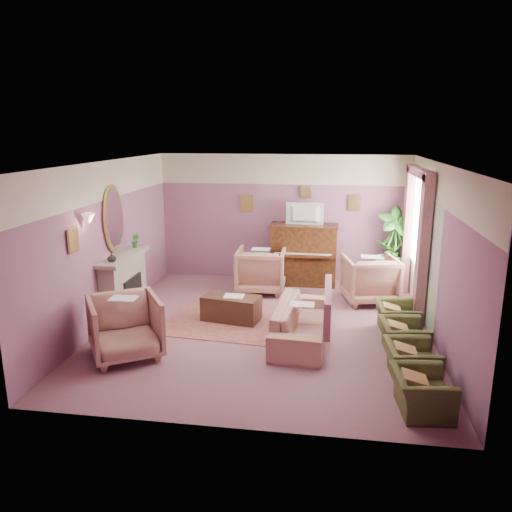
# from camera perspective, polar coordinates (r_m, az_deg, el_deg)

# --- Properties ---
(floor) EXTENTS (5.50, 6.00, 0.01)m
(floor) POSITION_cam_1_polar(r_m,az_deg,el_deg) (8.65, 0.99, -8.23)
(floor) COLOR #84565F
(floor) RESTS_ON ground
(ceiling) EXTENTS (5.50, 6.00, 0.01)m
(ceiling) POSITION_cam_1_polar(r_m,az_deg,el_deg) (8.01, 1.08, 10.62)
(ceiling) COLOR silver
(ceiling) RESTS_ON wall_back
(wall_back) EXTENTS (5.50, 0.02, 2.80)m
(wall_back) POSITION_cam_1_polar(r_m,az_deg,el_deg) (11.14, 3.08, 4.34)
(wall_back) COLOR #6A466A
(wall_back) RESTS_ON floor
(wall_front) EXTENTS (5.50, 0.02, 2.80)m
(wall_front) POSITION_cam_1_polar(r_m,az_deg,el_deg) (5.38, -3.22, -6.45)
(wall_front) COLOR #6A466A
(wall_front) RESTS_ON floor
(wall_left) EXTENTS (0.02, 6.00, 2.80)m
(wall_left) POSITION_cam_1_polar(r_m,az_deg,el_deg) (8.99, -16.62, 1.40)
(wall_left) COLOR #6A466A
(wall_left) RESTS_ON floor
(wall_right) EXTENTS (0.02, 6.00, 2.80)m
(wall_right) POSITION_cam_1_polar(r_m,az_deg,el_deg) (8.33, 20.14, 0.13)
(wall_right) COLOR #6A466A
(wall_right) RESTS_ON floor
(picture_rail_band) EXTENTS (5.50, 0.01, 0.65)m
(picture_rail_band) POSITION_cam_1_polar(r_m,az_deg,el_deg) (11.00, 3.14, 9.86)
(picture_rail_band) COLOR beige
(picture_rail_band) RESTS_ON wall_back
(stripe_panel) EXTENTS (0.01, 3.00, 2.15)m
(stripe_panel) POSITION_cam_1_polar(r_m,az_deg,el_deg) (9.64, 18.42, 0.11)
(stripe_panel) COLOR #A9B29E
(stripe_panel) RESTS_ON wall_right
(fireplace_surround) EXTENTS (0.30, 1.40, 1.10)m
(fireplace_surround) POSITION_cam_1_polar(r_m,az_deg,el_deg) (9.32, -14.84, -3.46)
(fireplace_surround) COLOR tan
(fireplace_surround) RESTS_ON floor
(fireplace_inset) EXTENTS (0.18, 0.72, 0.68)m
(fireplace_inset) POSITION_cam_1_polar(r_m,az_deg,el_deg) (9.33, -14.22, -4.37)
(fireplace_inset) COLOR black
(fireplace_inset) RESTS_ON floor
(fire_ember) EXTENTS (0.06, 0.54, 0.10)m
(fire_ember) POSITION_cam_1_polar(r_m,az_deg,el_deg) (9.37, -13.93, -5.43)
(fire_ember) COLOR #FF5E2A
(fire_ember) RESTS_ON floor
(mantel_shelf) EXTENTS (0.40, 1.55, 0.07)m
(mantel_shelf) POSITION_cam_1_polar(r_m,az_deg,el_deg) (9.16, -14.89, -0.07)
(mantel_shelf) COLOR tan
(mantel_shelf) RESTS_ON fireplace_surround
(hearth) EXTENTS (0.55, 1.50, 0.02)m
(hearth) POSITION_cam_1_polar(r_m,az_deg,el_deg) (9.42, -13.51, -6.65)
(hearth) COLOR tan
(hearth) RESTS_ON floor
(mirror_frame) EXTENTS (0.04, 0.72, 1.20)m
(mirror_frame) POSITION_cam_1_polar(r_m,az_deg,el_deg) (9.08, -15.98, 4.13)
(mirror_frame) COLOR tan
(mirror_frame) RESTS_ON wall_left
(mirror_glass) EXTENTS (0.01, 0.60, 1.06)m
(mirror_glass) POSITION_cam_1_polar(r_m,az_deg,el_deg) (9.07, -15.83, 4.13)
(mirror_glass) COLOR white
(mirror_glass) RESTS_ON wall_left
(sconce_shade) EXTENTS (0.20, 0.20, 0.16)m
(sconce_shade) POSITION_cam_1_polar(r_m,az_deg,el_deg) (8.08, -18.59, 4.06)
(sconce_shade) COLOR pink
(sconce_shade) RESTS_ON wall_left
(piano) EXTENTS (1.40, 0.60, 1.30)m
(piano) POSITION_cam_1_polar(r_m,az_deg,el_deg) (10.95, 5.47, 0.11)
(piano) COLOR #3D200E
(piano) RESTS_ON floor
(piano_keyshelf) EXTENTS (1.30, 0.12, 0.06)m
(piano_keyshelf) POSITION_cam_1_polar(r_m,az_deg,el_deg) (10.59, 5.37, 0.02)
(piano_keyshelf) COLOR #3D200E
(piano_keyshelf) RESTS_ON piano
(piano_keys) EXTENTS (1.20, 0.08, 0.02)m
(piano_keys) POSITION_cam_1_polar(r_m,az_deg,el_deg) (10.58, 5.37, 0.23)
(piano_keys) COLOR silver
(piano_keys) RESTS_ON piano
(piano_top) EXTENTS (1.45, 0.65, 0.04)m
(piano_top) POSITION_cam_1_polar(r_m,az_deg,el_deg) (10.81, 5.55, 3.50)
(piano_top) COLOR #3D200E
(piano_top) RESTS_ON piano
(television) EXTENTS (0.80, 0.12, 0.48)m
(television) POSITION_cam_1_polar(r_m,az_deg,el_deg) (10.71, 5.57, 4.98)
(television) COLOR black
(television) RESTS_ON piano
(print_back_left) EXTENTS (0.30, 0.03, 0.38)m
(print_back_left) POSITION_cam_1_polar(r_m,az_deg,el_deg) (11.16, -1.04, 6.04)
(print_back_left) COLOR tan
(print_back_left) RESTS_ON wall_back
(print_back_right) EXTENTS (0.26, 0.03, 0.34)m
(print_back_right) POSITION_cam_1_polar(r_m,az_deg,el_deg) (11.01, 11.18, 5.98)
(print_back_right) COLOR tan
(print_back_right) RESTS_ON wall_back
(print_back_mid) EXTENTS (0.22, 0.03, 0.26)m
(print_back_mid) POSITION_cam_1_polar(r_m,az_deg,el_deg) (10.98, 5.72, 7.31)
(print_back_mid) COLOR tan
(print_back_mid) RESTS_ON wall_back
(print_left_wall) EXTENTS (0.03, 0.28, 0.36)m
(print_left_wall) POSITION_cam_1_polar(r_m,az_deg,el_deg) (7.87, -20.17, 1.74)
(print_left_wall) COLOR tan
(print_left_wall) RESTS_ON wall_left
(window_blind) EXTENTS (0.03, 1.40, 1.80)m
(window_blind) POSITION_cam_1_polar(r_m,az_deg,el_deg) (9.75, 18.26, 4.03)
(window_blind) COLOR beige
(window_blind) RESTS_ON wall_right
(curtain_left) EXTENTS (0.16, 0.34, 2.60)m
(curtain_left) POSITION_cam_1_polar(r_m,az_deg,el_deg) (8.93, 18.50, 0.51)
(curtain_left) COLOR #955861
(curtain_left) RESTS_ON floor
(curtain_right) EXTENTS (0.16, 0.34, 2.60)m
(curtain_right) POSITION_cam_1_polar(r_m,az_deg,el_deg) (10.70, 16.90, 2.80)
(curtain_right) COLOR #955861
(curtain_right) RESTS_ON floor
(pelmet) EXTENTS (0.16, 2.20, 0.16)m
(pelmet) POSITION_cam_1_polar(r_m,az_deg,el_deg) (9.64, 18.19, 9.09)
(pelmet) COLOR #955861
(pelmet) RESTS_ON wall_right
(mantel_plant) EXTENTS (0.16, 0.16, 0.28)m
(mantel_plant) POSITION_cam_1_polar(r_m,az_deg,el_deg) (9.61, -13.62, 1.71)
(mantel_plant) COLOR #2E7F25
(mantel_plant) RESTS_ON mantel_shelf
(mantel_vase) EXTENTS (0.16, 0.16, 0.16)m
(mantel_vase) POSITION_cam_1_polar(r_m,az_deg,el_deg) (8.68, -16.17, -0.16)
(mantel_vase) COLOR beige
(mantel_vase) RESTS_ON mantel_shelf
(area_rug) EXTENTS (2.65, 2.01, 0.01)m
(area_rug) POSITION_cam_1_polar(r_m,az_deg,el_deg) (8.91, -2.14, -7.52)
(area_rug) COLOR #934E46
(area_rug) RESTS_ON floor
(coffee_table) EXTENTS (1.07, 0.67, 0.45)m
(coffee_table) POSITION_cam_1_polar(r_m,az_deg,el_deg) (8.92, -2.84, -5.98)
(coffee_table) COLOR #3C2619
(coffee_table) RESTS_ON floor
(table_paper) EXTENTS (0.35, 0.28, 0.01)m
(table_paper) POSITION_cam_1_polar(r_m,az_deg,el_deg) (8.84, -2.54, -4.60)
(table_paper) COLOR white
(table_paper) RESTS_ON coffee_table
(sofa) EXTENTS (0.69, 2.07, 0.84)m
(sofa) POSITION_cam_1_polar(r_m,az_deg,el_deg) (8.10, 5.29, -6.69)
(sofa) COLOR tan
(sofa) RESTS_ON floor
(sofa_throw) EXTENTS (0.10, 1.57, 0.57)m
(sofa_throw) POSITION_cam_1_polar(r_m,az_deg,el_deg) (8.03, 8.18, -5.59)
(sofa_throw) COLOR #955861
(sofa_throw) RESTS_ON sofa
(floral_armchair_left) EXTENTS (0.98, 0.98, 1.02)m
(floral_armchair_left) POSITION_cam_1_polar(r_m,az_deg,el_deg) (10.41, 0.58, -1.35)
(floral_armchair_left) COLOR tan
(floral_armchair_left) RESTS_ON floor
(floral_armchair_right) EXTENTS (0.98, 0.98, 1.02)m
(floral_armchair_right) POSITION_cam_1_polar(r_m,az_deg,el_deg) (10.04, 12.88, -2.31)
(floral_armchair_right) COLOR tan
(floral_armchair_right) RESTS_ON floor
(floral_armchair_front) EXTENTS (0.98, 0.98, 1.02)m
(floral_armchair_front) POSITION_cam_1_polar(r_m,az_deg,el_deg) (7.69, -14.74, -7.52)
(floral_armchair_front) COLOR tan
(floral_armchair_front) RESTS_ON floor
(olive_chair_a) EXTENTS (0.54, 0.77, 0.66)m
(olive_chair_a) POSITION_cam_1_polar(r_m,az_deg,el_deg) (6.46, 18.46, -13.90)
(olive_chair_a) COLOR #434922
(olive_chair_a) RESTS_ON floor
(olive_chair_b) EXTENTS (0.54, 0.77, 0.66)m
(olive_chair_b) POSITION_cam_1_polar(r_m,az_deg,el_deg) (7.19, 17.38, -10.86)
(olive_chair_b) COLOR #434922
(olive_chair_b) RESTS_ON floor
(olive_chair_c) EXTENTS (0.54, 0.77, 0.66)m
(olive_chair_c) POSITION_cam_1_polar(r_m,az_deg,el_deg) (7.93, 16.52, -8.39)
(olive_chair_c) COLOR #434922
(olive_chair_c) RESTS_ON floor
(olive_chair_d) EXTENTS (0.54, 0.77, 0.66)m
(olive_chair_d) POSITION_cam_1_polar(r_m,az_deg,el_deg) (8.69, 15.81, -6.34)
(olive_chair_d) COLOR #434922
(olive_chair_d) RESTS_ON floor
(side_table) EXTENTS (0.52, 0.52, 0.70)m
(side_table) POSITION_cam_1_polar(r_m,az_deg,el_deg) (11.02, 14.77, -1.83)
(side_table) COLOR white
(side_table) RESTS_ON floor
(side_plant_big) EXTENTS (0.30, 0.30, 0.34)m
(side_plant_big) POSITION_cam_1_polar(r_m,az_deg,el_deg) (10.89, 14.94, 0.80)
(side_plant_big) COLOR #2E7F25
(side_plant_big) RESTS_ON side_table
(side_plant_small) EXTENTS (0.16, 0.16, 0.28)m
(side_plant_small) POSITION_cam_1_polar(r_m,az_deg,el_deg) (10.81, 15.61, 0.50)
(side_plant_small) COLOR #2E7F25
(side_plant_small) RESTS_ON side_table
(palm_pot) EXTENTS (0.34, 0.34, 0.34)m
(palm_pot) POSITION_cam_1_polar(r_m,az_deg,el_deg) (11.04, 15.27, -2.80)
(palm_pot) COLOR brown
(palm_pot) RESTS_ON floor
(palm_plant) EXTENTS (0.76, 0.76, 1.44)m
(palm_plant) POSITION_cam_1_polar(r_m,az_deg,el_deg) (10.83, 15.58, 1.72)
(palm_plant) COLOR #2E7F25
(palm_plant) RESTS_ON palm_pot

